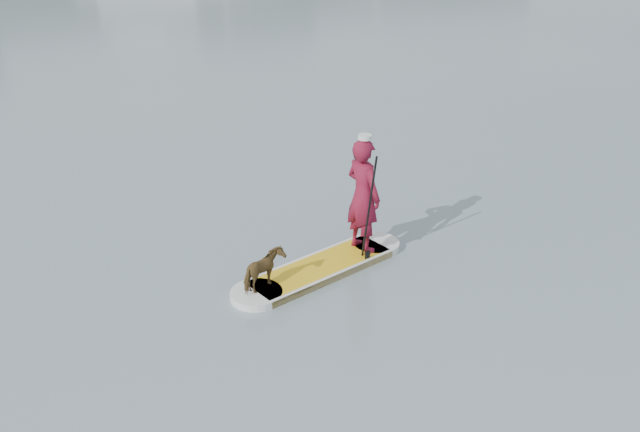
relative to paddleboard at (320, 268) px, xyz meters
name	(u,v)px	position (x,y,z in m)	size (l,w,h in m)	color
ground	(254,347)	(-1.63, -1.52, -0.06)	(140.00, 140.00, 0.00)	slate
paddleboard	(320,268)	(0.00, 0.00, 0.00)	(3.20, 1.50, 0.12)	yellow
paddler	(363,196)	(0.88, 0.25, 1.03)	(0.71, 0.46, 1.94)	maroon
white_cap	(365,137)	(0.88, 0.25, 2.03)	(0.22, 0.22, 0.07)	silver
dog	(264,271)	(-1.06, -0.31, 0.37)	(0.33, 0.73, 0.61)	brown
paddle	(369,221)	(0.80, -0.10, 0.74)	(0.12, 0.30, 2.00)	black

